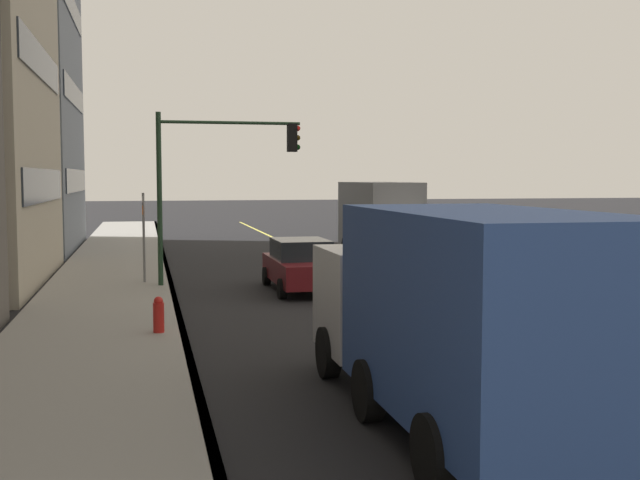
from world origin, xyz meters
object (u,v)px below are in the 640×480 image
car_silver (458,264)px  fire_hydrant (159,318)px  car_maroon (301,265)px  truck_gray (385,220)px  truck_blue (459,311)px  traffic_light_mast (216,167)px  street_sign_post (144,232)px

car_silver → fire_hydrant: 11.42m
car_maroon → truck_gray: bearing=-33.7°
fire_hydrant → car_maroon: bearing=-34.0°
truck_gray → fire_hydrant: truck_gray is taller
car_silver → fire_hydrant: bearing=123.4°
truck_blue → fire_hydrant: bearing=29.7°
truck_gray → traffic_light_mast: size_ratio=1.46×
car_maroon → traffic_light_mast: traffic_light_mast is taller
truck_gray → street_sign_post: bearing=119.5°
car_maroon → street_sign_post: size_ratio=1.51×
fire_hydrant → traffic_light_mast: bearing=-14.2°
truck_gray → street_sign_post: size_ratio=2.67×
traffic_light_mast → truck_blue: bearing=-172.0°
truck_gray → fire_hydrant: bearing=146.1°
traffic_light_mast → car_maroon: bearing=-114.6°
car_maroon → fire_hydrant: size_ratio=4.86×
traffic_light_mast → street_sign_post: size_ratio=1.83×
car_maroon → traffic_light_mast: 4.08m
truck_gray → truck_blue: bearing=165.6°
car_silver → truck_gray: size_ratio=0.56×
truck_gray → car_silver: bearing=-179.9°
truck_gray → street_sign_post: truck_gray is taller
car_silver → car_maroon: (0.32, 5.07, 0.05)m
car_silver → fire_hydrant: size_ratio=4.87×
car_silver → street_sign_post: bearing=76.7°
car_silver → truck_blue: 14.48m
truck_blue → traffic_light_mast: traffic_light_mast is taller
street_sign_post → car_maroon: bearing=-112.9°
truck_blue → car_silver: bearing=-22.3°
traffic_light_mast → street_sign_post: 3.19m
traffic_light_mast → street_sign_post: traffic_light_mast is taller
truck_blue → truck_gray: 21.95m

